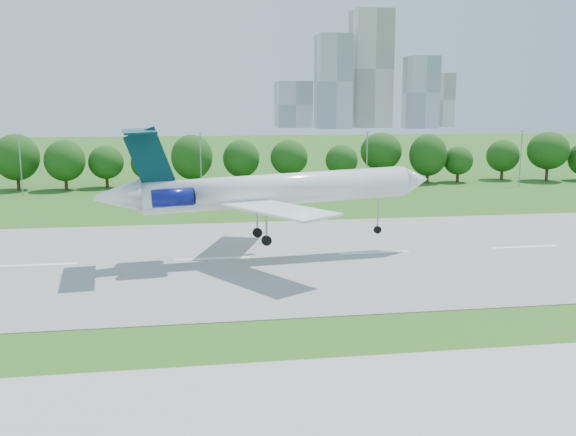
# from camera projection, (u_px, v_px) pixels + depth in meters

# --- Properties ---
(ground) EXTENTS (600.00, 600.00, 0.00)m
(ground) POSITION_uv_depth(u_px,v_px,m) (457.00, 320.00, 55.16)
(ground) COLOR #235616
(ground) RESTS_ON ground
(runway) EXTENTS (400.00, 45.00, 0.08)m
(runway) POSITION_uv_depth(u_px,v_px,m) (374.00, 253.00, 79.45)
(runway) COLOR gray
(runway) RESTS_ON ground
(tree_line) EXTENTS (288.40, 8.40, 10.40)m
(tree_line) POSITION_uv_depth(u_px,v_px,m) (290.00, 157.00, 143.46)
(tree_line) COLOR #382314
(tree_line) RESTS_ON ground
(light_poles) EXTENTS (175.90, 0.25, 12.19)m
(light_poles) POSITION_uv_depth(u_px,v_px,m) (285.00, 161.00, 133.34)
(light_poles) COLOR gray
(light_poles) RESTS_ON ground
(skyline) EXTENTS (127.00, 52.00, 80.00)m
(skyline) POSITION_uv_depth(u_px,v_px,m) (365.00, 83.00, 444.44)
(skyline) COLOR #B2B2B7
(skyline) RESTS_ON ground
(airliner) EXTENTS (40.87, 29.59, 13.81)m
(airliner) POSITION_uv_depth(u_px,v_px,m) (262.00, 189.00, 75.61)
(airliner) COLOR white
(airliner) RESTS_ON ground
(service_vehicle_a) EXTENTS (3.45, 2.41, 1.08)m
(service_vehicle_a) POSITION_uv_depth(u_px,v_px,m) (145.00, 194.00, 126.18)
(service_vehicle_a) COLOR white
(service_vehicle_a) RESTS_ON ground
(service_vehicle_b) EXTENTS (4.03, 1.69, 1.36)m
(service_vehicle_b) POSITION_uv_depth(u_px,v_px,m) (170.00, 190.00, 131.28)
(service_vehicle_b) COLOR silver
(service_vehicle_b) RESTS_ON ground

